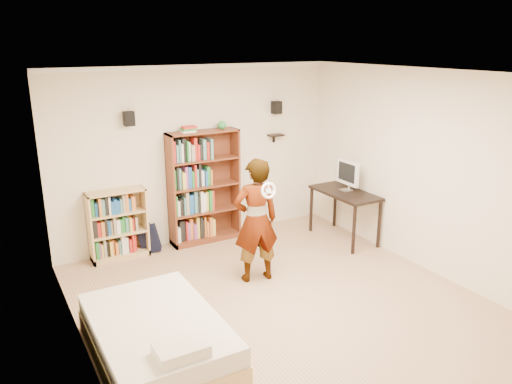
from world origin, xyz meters
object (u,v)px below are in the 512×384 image
(tall_bookshelf, at_px, (204,187))
(low_bookshelf, at_px, (118,225))
(daybed, at_px, (157,333))
(person, at_px, (256,221))
(computer_desk, at_px, (344,215))

(tall_bookshelf, relative_size, low_bookshelf, 1.71)
(daybed, height_order, person, person)
(tall_bookshelf, xyz_separation_m, computer_desk, (1.92, -1.03, -0.48))
(daybed, bearing_deg, tall_bookshelf, 56.86)
(person, bearing_deg, daybed, 39.58)
(tall_bookshelf, xyz_separation_m, person, (0.03, -1.56, -0.05))
(tall_bookshelf, bearing_deg, low_bookshelf, 179.67)
(low_bookshelf, distance_m, daybed, 2.58)
(tall_bookshelf, distance_m, computer_desk, 2.23)
(daybed, bearing_deg, person, 30.33)
(computer_desk, relative_size, daybed, 0.64)
(low_bookshelf, relative_size, computer_desk, 0.88)
(daybed, bearing_deg, low_bookshelf, 83.08)
(tall_bookshelf, distance_m, low_bookshelf, 1.40)
(low_bookshelf, relative_size, person, 0.62)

